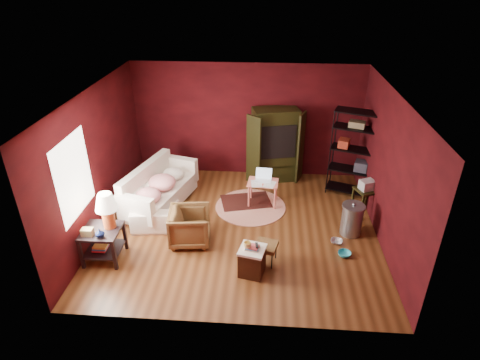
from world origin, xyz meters
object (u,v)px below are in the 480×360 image
object	(u,v)px
sofa	(159,189)
side_table	(104,221)
armchair	(190,225)
wire_shelving	(354,150)
tv_armoire	(275,144)
hamper	(252,260)
laptop_desk	(263,184)

from	to	relation	value
sofa	side_table	xyz separation A→B (m)	(-0.49, -1.79, 0.34)
sofa	armchair	world-z (taller)	sofa
side_table	wire_shelving	size ratio (longest dim) A/B	0.65
side_table	tv_armoire	world-z (taller)	tv_armoire
armchair	hamper	distance (m)	1.49
armchair	wire_shelving	world-z (taller)	wire_shelving
armchair	wire_shelving	xyz separation A→B (m)	(3.36, 2.13, 0.72)
side_table	tv_armoire	bearing A→B (deg)	47.43
sofa	armchair	xyz separation A→B (m)	(0.90, -1.24, -0.06)
hamper	side_table	bearing A→B (deg)	174.21
sofa	laptop_desk	world-z (taller)	sofa
armchair	sofa	bearing A→B (deg)	30.09
armchair	side_table	bearing A→B (deg)	105.70
sofa	hamper	xyz separation A→B (m)	(2.14, -2.06, -0.17)
side_table	sofa	bearing A→B (deg)	74.69
armchair	wire_shelving	bearing A→B (deg)	-63.78
hamper	tv_armoire	world-z (taller)	tv_armoire
wire_shelving	side_table	bearing A→B (deg)	-130.63
armchair	hamper	xyz separation A→B (m)	(1.23, -0.83, -0.11)
sofa	laptop_desk	size ratio (longest dim) A/B	2.77
side_table	hamper	world-z (taller)	side_table
hamper	laptop_desk	bearing A→B (deg)	86.86
laptop_desk	wire_shelving	distance (m)	2.18
hamper	laptop_desk	xyz separation A→B (m)	(0.13, 2.32, 0.23)
sofa	wire_shelving	distance (m)	4.41
laptop_desk	tv_armoire	distance (m)	1.31
laptop_desk	wire_shelving	world-z (taller)	wire_shelving
laptop_desk	armchair	bearing A→B (deg)	-127.40
side_table	laptop_desk	world-z (taller)	side_table
side_table	laptop_desk	distance (m)	3.45
tv_armoire	wire_shelving	xyz separation A→B (m)	(1.75, -0.58, 0.16)
laptop_desk	tv_armoire	xyz separation A→B (m)	(0.25, 1.21, 0.44)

